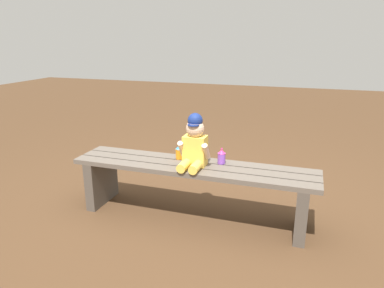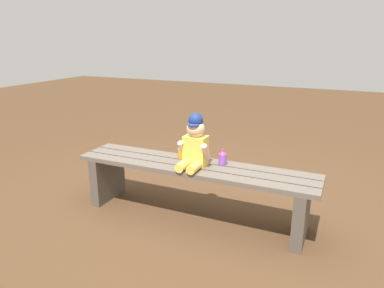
{
  "view_description": "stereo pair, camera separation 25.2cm",
  "coord_description": "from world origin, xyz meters",
  "px_view_note": "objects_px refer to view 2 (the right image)",
  "views": [
    {
      "loc": [
        0.79,
        -2.41,
        1.38
      ],
      "look_at": [
        0.01,
        -0.05,
        0.62
      ],
      "focal_mm": 32.94,
      "sensor_mm": 36.0,
      "label": 1
    },
    {
      "loc": [
        1.03,
        -2.32,
        1.38
      ],
      "look_at": [
        0.01,
        -0.05,
        0.62
      ],
      "focal_mm": 32.94,
      "sensor_mm": 36.0,
      "label": 2
    }
  ],
  "objects_px": {
    "sippy_cup_right": "(223,157)",
    "child_figure": "(195,144)",
    "park_bench": "(193,180)",
    "sippy_cup_left": "(182,151)"
  },
  "relations": [
    {
      "from": "child_figure",
      "to": "sippy_cup_left",
      "type": "bearing_deg",
      "value": 144.5
    },
    {
      "from": "park_bench",
      "to": "sippy_cup_right",
      "type": "height_order",
      "value": "sippy_cup_right"
    },
    {
      "from": "sippy_cup_right",
      "to": "child_figure",
      "type": "bearing_deg",
      "value": -147.45
    },
    {
      "from": "park_bench",
      "to": "sippy_cup_right",
      "type": "distance_m",
      "value": 0.29
    },
    {
      "from": "child_figure",
      "to": "sippy_cup_right",
      "type": "bearing_deg",
      "value": 32.55
    },
    {
      "from": "park_bench",
      "to": "sippy_cup_left",
      "type": "height_order",
      "value": "sippy_cup_left"
    },
    {
      "from": "sippy_cup_right",
      "to": "sippy_cup_left",
      "type": "bearing_deg",
      "value": 180.0
    },
    {
      "from": "park_bench",
      "to": "sippy_cup_left",
      "type": "relative_size",
      "value": 15.23
    },
    {
      "from": "park_bench",
      "to": "sippy_cup_right",
      "type": "bearing_deg",
      "value": 24.58
    },
    {
      "from": "sippy_cup_left",
      "to": "sippy_cup_right",
      "type": "relative_size",
      "value": 1.0
    }
  ]
}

